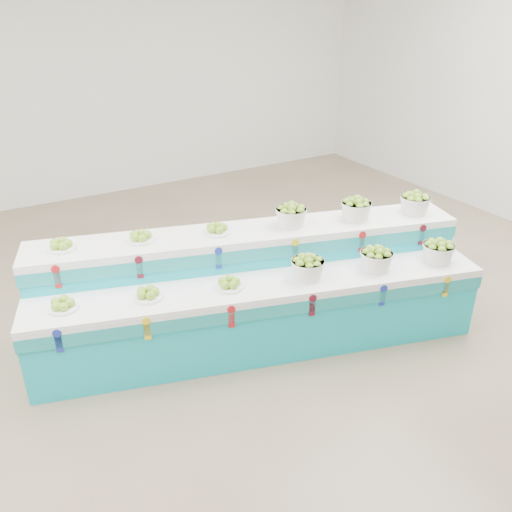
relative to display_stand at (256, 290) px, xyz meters
name	(u,v)px	position (x,y,z in m)	size (l,w,h in m)	color
ground	(240,352)	(-0.27, -0.16, -0.51)	(10.00, 10.00, 0.00)	#6F5C4B
back_wall	(78,69)	(-0.27, 4.84, 1.49)	(10.00, 10.00, 0.00)	silver
display_stand	(256,290)	(0.00, 0.00, 0.00)	(4.12, 1.06, 1.02)	#15B1C3
plate_lower_left	(62,304)	(-1.69, 0.22, 0.26)	(0.25, 0.25, 0.10)	white
plate_lower_mid	(148,293)	(-1.04, 0.03, 0.26)	(0.25, 0.25, 0.10)	white
plate_lower_right	(229,283)	(-0.37, -0.16, 0.26)	(0.25, 0.25, 0.10)	white
basket_lower_left	(308,267)	(0.32, -0.36, 0.32)	(0.30, 0.30, 0.22)	silver
basket_lower_mid	(376,259)	(0.97, -0.54, 0.32)	(0.30, 0.30, 0.22)	silver
basket_lower_right	(438,251)	(1.58, -0.71, 0.32)	(0.30, 0.30, 0.22)	silver
plate_upper_left	(61,244)	(-1.55, 0.71, 0.56)	(0.25, 0.25, 0.10)	white
plate_upper_mid	(140,236)	(-0.90, 0.52, 0.56)	(0.25, 0.25, 0.10)	white
plate_upper_right	(217,228)	(-0.23, 0.33, 0.56)	(0.25, 0.25, 0.10)	white
basket_upper_left	(291,215)	(0.46, 0.13, 0.62)	(0.30, 0.30, 0.22)	silver
basket_upper_mid	(356,208)	(1.11, -0.05, 0.62)	(0.30, 0.30, 0.22)	silver
basket_upper_right	(415,203)	(1.72, -0.22, 0.62)	(0.30, 0.30, 0.22)	silver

